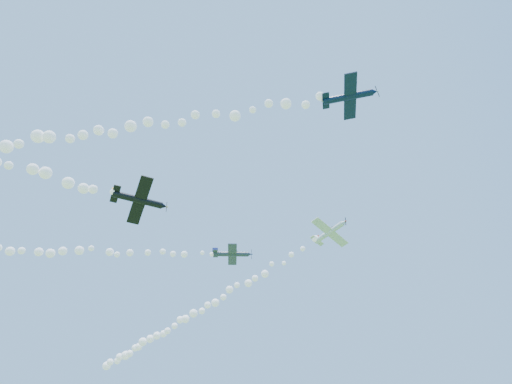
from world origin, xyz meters
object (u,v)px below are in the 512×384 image
at_px(plane_navy, 350,97).
at_px(plane_grey, 232,254).
at_px(plane_white, 330,232).
at_px(plane_black, 140,200).

relative_size(plane_navy, plane_grey, 1.15).
xyz_separation_m(plane_navy, plane_grey, (-26.89, 18.23, -6.79)).
height_order(plane_navy, plane_grey, plane_navy).
bearing_deg(plane_white, plane_grey, -132.02).
bearing_deg(plane_navy, plane_grey, 130.91).
bearing_deg(plane_navy, plane_white, 98.47).
distance_m(plane_navy, plane_black, 30.85).
bearing_deg(plane_black, plane_navy, -35.86).
distance_m(plane_white, plane_black, 37.10).
distance_m(plane_grey, plane_black, 25.25).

